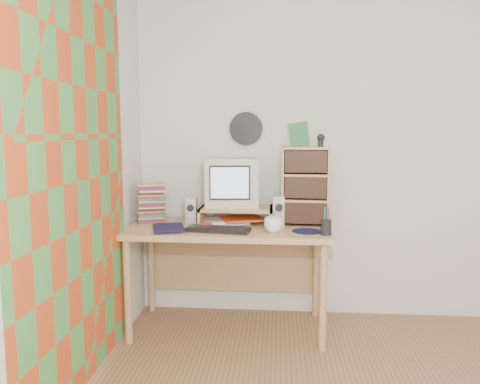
% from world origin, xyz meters
% --- Properties ---
extents(back_wall, '(3.50, 0.00, 3.50)m').
position_xyz_m(back_wall, '(0.00, 1.75, 1.25)').
color(back_wall, silver).
rests_on(back_wall, floor).
extents(left_wall, '(0.00, 3.50, 3.50)m').
position_xyz_m(left_wall, '(-1.75, 0.00, 1.25)').
color(left_wall, silver).
rests_on(left_wall, floor).
extents(curtain, '(0.00, 2.20, 2.20)m').
position_xyz_m(curtain, '(-1.71, 0.48, 1.15)').
color(curtain, '#C0451B').
rests_on(curtain, left_wall).
extents(wall_disc, '(0.25, 0.02, 0.25)m').
position_xyz_m(wall_disc, '(-0.93, 1.73, 1.43)').
color(wall_disc, black).
rests_on(wall_disc, back_wall).
extents(desk, '(1.40, 0.70, 0.75)m').
position_xyz_m(desk, '(-1.03, 1.44, 0.62)').
color(desk, tan).
rests_on(desk, floor).
extents(monitor_riser, '(0.52, 0.30, 0.12)m').
position_xyz_m(monitor_riser, '(-0.98, 1.48, 0.84)').
color(monitor_riser, tan).
rests_on(monitor_riser, desk).
extents(crt_monitor, '(0.40, 0.40, 0.35)m').
position_xyz_m(crt_monitor, '(-1.02, 1.53, 1.04)').
color(crt_monitor, beige).
rests_on(crt_monitor, monitor_riser).
extents(speaker_left, '(0.07, 0.07, 0.20)m').
position_xyz_m(speaker_left, '(-1.29, 1.40, 0.85)').
color(speaker_left, '#B8B8BD').
rests_on(speaker_left, desk).
extents(speaker_right, '(0.08, 0.08, 0.21)m').
position_xyz_m(speaker_right, '(-0.68, 1.40, 0.86)').
color(speaker_right, '#B8B8BD').
rests_on(speaker_right, desk).
extents(keyboard, '(0.44, 0.20, 0.03)m').
position_xyz_m(keyboard, '(-1.08, 1.20, 0.76)').
color(keyboard, black).
rests_on(keyboard, desk).
extents(dvd_stack, '(0.22, 0.18, 0.27)m').
position_xyz_m(dvd_stack, '(-1.61, 1.50, 0.88)').
color(dvd_stack, brown).
rests_on(dvd_stack, desk).
extents(cd_rack, '(0.34, 0.20, 0.55)m').
position_xyz_m(cd_rack, '(-0.49, 1.48, 1.03)').
color(cd_rack, tan).
rests_on(cd_rack, desk).
extents(mug, '(0.15, 0.15, 0.10)m').
position_xyz_m(mug, '(-0.71, 1.21, 0.80)').
color(mug, white).
rests_on(mug, desk).
extents(diary, '(0.29, 0.25, 0.05)m').
position_xyz_m(diary, '(-1.51, 1.19, 0.77)').
color(diary, '#120E34').
rests_on(diary, desk).
extents(mousepad, '(0.25, 0.25, 0.00)m').
position_xyz_m(mousepad, '(-0.49, 1.24, 0.75)').
color(mousepad, '#100F33').
rests_on(mousepad, desk).
extents(pen_cup, '(0.07, 0.07, 0.14)m').
position_xyz_m(pen_cup, '(-0.38, 1.15, 0.82)').
color(pen_cup, black).
rests_on(pen_cup, desk).
extents(papers, '(0.38, 0.33, 0.04)m').
position_xyz_m(papers, '(-1.02, 1.49, 0.77)').
color(papers, white).
rests_on(papers, desk).
extents(red_box, '(0.09, 0.07, 0.04)m').
position_xyz_m(red_box, '(-1.17, 1.28, 0.77)').
color(red_box, '#B73B13').
rests_on(red_box, desk).
extents(game_box, '(0.13, 0.04, 0.17)m').
position_xyz_m(game_box, '(-0.54, 1.46, 1.39)').
color(game_box, '#18572B').
rests_on(game_box, cd_rack).
extents(webcam, '(0.06, 0.06, 0.09)m').
position_xyz_m(webcam, '(-0.39, 1.47, 1.35)').
color(webcam, black).
rests_on(webcam, cd_rack).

